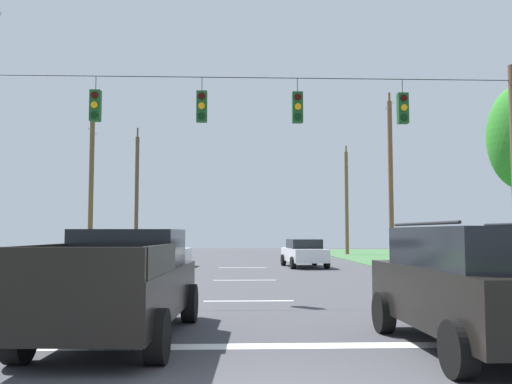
% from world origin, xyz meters
% --- Properties ---
extents(stop_bar_stripe, '(13.76, 0.45, 0.01)m').
position_xyz_m(stop_bar_stripe, '(0.00, 3.74, 0.00)').
color(stop_bar_stripe, white).
rests_on(stop_bar_stripe, ground).
extents(lane_dash_0, '(2.50, 0.15, 0.01)m').
position_xyz_m(lane_dash_0, '(0.00, 9.74, 0.00)').
color(lane_dash_0, white).
rests_on(lane_dash_0, ground).
extents(lane_dash_1, '(2.50, 0.15, 0.01)m').
position_xyz_m(lane_dash_1, '(0.00, 16.32, 0.00)').
color(lane_dash_1, white).
rests_on(lane_dash_1, ground).
extents(lane_dash_2, '(2.50, 0.15, 0.01)m').
position_xyz_m(lane_dash_2, '(0.00, 24.13, 0.00)').
color(lane_dash_2, white).
rests_on(lane_dash_2, ground).
extents(overhead_signal_span, '(16.51, 0.31, 7.12)m').
position_xyz_m(overhead_signal_span, '(0.17, 10.96, 4.00)').
color(overhead_signal_span, brown).
rests_on(overhead_signal_span, ground).
extents(pickup_truck, '(2.47, 5.48, 1.95)m').
position_xyz_m(pickup_truck, '(-2.41, 4.51, 0.97)').
color(pickup_truck, black).
rests_on(pickup_truck, ground).
extents(suv_black, '(2.31, 4.85, 2.05)m').
position_xyz_m(suv_black, '(3.45, 3.23, 1.06)').
color(suv_black, black).
rests_on(suv_black, ground).
extents(distant_car_crossing_white, '(2.31, 4.44, 1.52)m').
position_xyz_m(distant_car_crossing_white, '(3.37, 24.33, 0.79)').
color(distant_car_crossing_white, silver).
rests_on(distant_car_crossing_white, ground).
extents(distant_car_oncoming, '(4.40, 2.23, 1.52)m').
position_xyz_m(distant_car_oncoming, '(-5.06, 25.33, 0.79)').
color(distant_car_oncoming, silver).
rests_on(distant_car_oncoming, ground).
extents(utility_pole_mid_right, '(0.29, 1.58, 10.45)m').
position_xyz_m(utility_pole_mid_right, '(9.04, 27.13, 5.11)').
color(utility_pole_mid_right, brown).
rests_on(utility_pole_mid_right, ground).
extents(utility_pole_far_right, '(0.31, 1.69, 9.44)m').
position_xyz_m(utility_pole_far_right, '(9.24, 41.32, 4.68)').
color(utility_pole_far_right, brown).
rests_on(utility_pole_far_right, ground).
extents(utility_pole_far_left, '(0.29, 1.83, 9.91)m').
position_xyz_m(utility_pole_far_left, '(-9.36, 28.69, 4.96)').
color(utility_pole_far_left, brown).
rests_on(utility_pole_far_left, ground).
extents(utility_pole_distant_right, '(0.33, 1.98, 10.88)m').
position_xyz_m(utility_pole_distant_right, '(-8.82, 41.31, 5.30)').
color(utility_pole_distant_right, brown).
rests_on(utility_pole_distant_right, ground).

